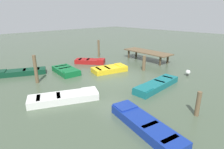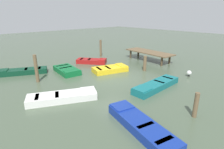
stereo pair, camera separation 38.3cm
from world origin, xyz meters
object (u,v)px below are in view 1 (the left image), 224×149
Objects in this scene: mooring_piling_center at (99,48)px; rowboat_teal at (157,85)px; mooring_piling_mid_right at (144,63)px; rowboat_white at (65,97)px; rowboat_dark_green at (20,72)px; rowboat_yellow at (110,69)px; marker_buoy at (188,72)px; mooring_piling_far_right at (198,104)px; dock_segment at (147,52)px; rowboat_red at (90,61)px; rowboat_green at (66,71)px; mooring_piling_near_left at (36,69)px; rowboat_blue at (145,124)px.

rowboat_teal is at bearing -18.27° from mooring_piling_center.
rowboat_white is at bearing -87.19° from mooring_piling_mid_right.
rowboat_white is 6.54m from rowboat_dark_green.
marker_buoy is (5.08, 3.70, 0.07)m from rowboat_yellow.
mooring_piling_far_right reaches higher than rowboat_white.
mooring_piling_center reaches higher than mooring_piling_far_right.
rowboat_teal is 4.75m from rowboat_yellow.
rowboat_dark_green is 13.33m from marker_buoy.
mooring_piling_far_right is (6.20, -4.12, -0.02)m from mooring_piling_mid_right.
rowboat_dark_green and rowboat_yellow have the same top height.
dock_segment is 4.18× the size of mooring_piling_far_right.
rowboat_teal is 1.39× the size of rowboat_red.
rowboat_dark_green is 7.97× the size of marker_buoy.
rowboat_green is 1.45× the size of mooring_piling_near_left.
rowboat_green is at bearing -173.79° from mooring_piling_far_right.
mooring_piling_center reaches higher than rowboat_white.
rowboat_yellow is at bearing -86.09° from dock_segment.
rowboat_teal is (4.83, -5.65, -0.62)m from dock_segment.
mooring_piling_near_left reaches higher than mooring_piling_far_right.
mooring_piling_center is at bearing 111.35° from mooring_piling_near_left.
mooring_piling_far_right is 2.60× the size of marker_buoy.
rowboat_red is at bearing 168.85° from mooring_piling_far_right.
rowboat_white is 3.13× the size of mooring_piling_far_right.
rowboat_green is at bearing -137.90° from marker_buoy.
dock_segment is 10.83m from mooring_piling_far_right.
mooring_piling_far_right is at bearing -38.67° from dock_segment.
rowboat_white is (-2.56, -5.33, 0.00)m from rowboat_teal.
rowboat_red is at bearing 114.10° from rowboat_green.
mooring_piling_near_left is at bearing 20.00° from rowboat_blue.
mooring_piling_mid_right reaches higher than marker_buoy.
rowboat_red is 8.94m from marker_buoy.
rowboat_teal is 1.05× the size of rowboat_dark_green.
mooring_piling_center reaches higher than rowboat_green.
dock_segment is 2.82× the size of mooring_piling_center.
rowboat_dark_green is at bearing -60.14° from rowboat_teal.
mooring_piling_center is at bearing 159.84° from mooring_piling_far_right.
mooring_piling_mid_right reaches higher than dock_segment.
rowboat_teal is at bearing 27.42° from rowboat_green.
rowboat_yellow is at bearing 47.17° from rowboat_white.
rowboat_white and rowboat_green have the same top height.
rowboat_teal and rowboat_yellow have the same top height.
mooring_piling_far_right is (11.25, -2.22, 0.41)m from rowboat_red.
rowboat_blue is 3.16× the size of mooring_piling_far_right.
rowboat_teal is 3.92m from marker_buoy.
mooring_piling_near_left is at bearing -95.20° from dock_segment.
rowboat_blue and rowboat_yellow have the same top height.
rowboat_dark_green and rowboat_blue have the same top height.
mooring_piling_mid_right is at bearing 168.28° from rowboat_dark_green.
mooring_piling_near_left reaches higher than mooring_piling_mid_right.
rowboat_teal is 4.73m from rowboat_blue.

